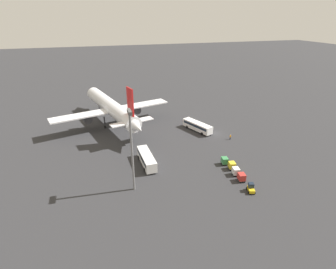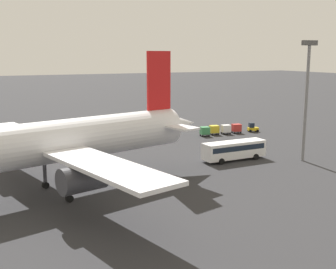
{
  "view_description": "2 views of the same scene",
  "coord_description": "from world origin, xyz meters",
  "px_view_note": "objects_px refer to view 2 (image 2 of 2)",
  "views": [
    {
      "loc": [
        -74.77,
        40.11,
        37.73
      ],
      "look_at": [
        -5.01,
        18.7,
        4.3
      ],
      "focal_mm": 28.0,
      "sensor_mm": 36.0,
      "label": 1
    },
    {
      "loc": [
        26.41,
        85.2,
        17.55
      ],
      "look_at": [
        -5.34,
        18.16,
        3.47
      ],
      "focal_mm": 45.0,
      "sensor_mm": 36.0,
      "label": 2
    }
  ],
  "objects_px": {
    "shuttle_bus_far": "(234,149)",
    "cargo_cart_red": "(236,128)",
    "baggage_tug": "(252,128)",
    "cargo_cart_yellow": "(214,129)",
    "shuttle_bus_near": "(97,135)",
    "cargo_cart_green": "(205,131)",
    "airplane": "(43,144)",
    "worker_person": "(131,130)",
    "cargo_cart_white": "(226,129)"
  },
  "relations": [
    {
      "from": "baggage_tug",
      "to": "cargo_cart_yellow",
      "type": "bearing_deg",
      "value": 14.28
    },
    {
      "from": "cargo_cart_red",
      "to": "cargo_cart_green",
      "type": "distance_m",
      "value": 8.4
    },
    {
      "from": "baggage_tug",
      "to": "cargo_cart_green",
      "type": "relative_size",
      "value": 1.2
    },
    {
      "from": "baggage_tug",
      "to": "cargo_cart_red",
      "type": "xyz_separation_m",
      "value": [
        4.36,
        -0.15,
        0.25
      ]
    },
    {
      "from": "cargo_cart_red",
      "to": "worker_person",
      "type": "bearing_deg",
      "value": -22.77
    },
    {
      "from": "airplane",
      "to": "cargo_cart_white",
      "type": "xyz_separation_m",
      "value": [
        -43.96,
        -26.61,
        -5.61
      ]
    },
    {
      "from": "cargo_cart_red",
      "to": "shuttle_bus_near",
      "type": "bearing_deg",
      "value": -3.05
    },
    {
      "from": "cargo_cart_yellow",
      "to": "cargo_cart_green",
      "type": "relative_size",
      "value": 1.0
    },
    {
      "from": "worker_person",
      "to": "cargo_cart_green",
      "type": "bearing_deg",
      "value": 145.46
    },
    {
      "from": "cargo_cart_red",
      "to": "cargo_cart_yellow",
      "type": "xyz_separation_m",
      "value": [
        5.6,
        -0.5,
        0.0
      ]
    },
    {
      "from": "shuttle_bus_far",
      "to": "baggage_tug",
      "type": "xyz_separation_m",
      "value": [
        -19.04,
        -20.56,
        -0.98
      ]
    },
    {
      "from": "worker_person",
      "to": "cargo_cart_red",
      "type": "relative_size",
      "value": 0.78
    },
    {
      "from": "airplane",
      "to": "worker_person",
      "type": "xyz_separation_m",
      "value": [
        -24.6,
        -35.89,
        -5.94
      ]
    },
    {
      "from": "shuttle_bus_near",
      "to": "baggage_tug",
      "type": "xyz_separation_m",
      "value": [
        -36.52,
        1.87,
        -0.91
      ]
    },
    {
      "from": "shuttle_bus_far",
      "to": "baggage_tug",
      "type": "bearing_deg",
      "value": -134.37
    },
    {
      "from": "shuttle_bus_near",
      "to": "cargo_cart_yellow",
      "type": "distance_m",
      "value": 26.59
    },
    {
      "from": "airplane",
      "to": "cargo_cart_green",
      "type": "relative_size",
      "value": 22.56
    },
    {
      "from": "baggage_tug",
      "to": "cargo_cart_yellow",
      "type": "xyz_separation_m",
      "value": [
        9.96,
        -0.65,
        0.25
      ]
    },
    {
      "from": "cargo_cart_red",
      "to": "cargo_cart_yellow",
      "type": "height_order",
      "value": "same"
    },
    {
      "from": "shuttle_bus_far",
      "to": "cargo_cart_yellow",
      "type": "relative_size",
      "value": 5.08
    },
    {
      "from": "shuttle_bus_far",
      "to": "cargo_cart_yellow",
      "type": "distance_m",
      "value": 23.09
    },
    {
      "from": "shuttle_bus_near",
      "to": "airplane",
      "type": "bearing_deg",
      "value": 41.13
    },
    {
      "from": "cargo_cart_red",
      "to": "cargo_cart_green",
      "type": "relative_size",
      "value": 1.0
    },
    {
      "from": "baggage_tug",
      "to": "cargo_cart_red",
      "type": "relative_size",
      "value": 1.2
    },
    {
      "from": "shuttle_bus_far",
      "to": "shuttle_bus_near",
      "type": "bearing_deg",
      "value": -53.65
    },
    {
      "from": "shuttle_bus_near",
      "to": "cargo_cart_yellow",
      "type": "relative_size",
      "value": 5.57
    },
    {
      "from": "shuttle_bus_far",
      "to": "cargo_cart_red",
      "type": "relative_size",
      "value": 5.08
    },
    {
      "from": "cargo_cart_yellow",
      "to": "shuttle_bus_near",
      "type": "bearing_deg",
      "value": -2.62
    },
    {
      "from": "airplane",
      "to": "shuttle_bus_far",
      "type": "bearing_deg",
      "value": 175.97
    },
    {
      "from": "cargo_cart_white",
      "to": "cargo_cart_yellow",
      "type": "bearing_deg",
      "value": -9.52
    },
    {
      "from": "baggage_tug",
      "to": "cargo_cart_green",
      "type": "bearing_deg",
      "value": 18.1
    },
    {
      "from": "shuttle_bus_near",
      "to": "cargo_cart_white",
      "type": "xyz_separation_m",
      "value": [
        -29.35,
        1.69,
        -0.66
      ]
    },
    {
      "from": "worker_person",
      "to": "cargo_cart_green",
      "type": "relative_size",
      "value": 0.78
    },
    {
      "from": "cargo_cart_green",
      "to": "cargo_cart_red",
      "type": "bearing_deg",
      "value": -178.83
    },
    {
      "from": "baggage_tug",
      "to": "worker_person",
      "type": "distance_m",
      "value": 28.16
    },
    {
      "from": "cargo_cart_yellow",
      "to": "shuttle_bus_far",
      "type": "bearing_deg",
      "value": 66.82
    },
    {
      "from": "cargo_cart_yellow",
      "to": "airplane",
      "type": "bearing_deg",
      "value": 33.34
    },
    {
      "from": "airplane",
      "to": "shuttle_bus_near",
      "type": "height_order",
      "value": "airplane"
    },
    {
      "from": "cargo_cart_green",
      "to": "worker_person",
      "type": "bearing_deg",
      "value": -34.54
    },
    {
      "from": "baggage_tug",
      "to": "cargo_cart_yellow",
      "type": "distance_m",
      "value": 9.98
    },
    {
      "from": "shuttle_bus_near",
      "to": "cargo_cart_white",
      "type": "distance_m",
      "value": 29.41
    },
    {
      "from": "baggage_tug",
      "to": "cargo_cart_white",
      "type": "xyz_separation_m",
      "value": [
        7.16,
        -0.18,
        0.25
      ]
    },
    {
      "from": "shuttle_bus_far",
      "to": "cargo_cart_red",
      "type": "bearing_deg",
      "value": -126.89
    },
    {
      "from": "baggage_tug",
      "to": "cargo_cart_red",
      "type": "bearing_deg",
      "value": 16.02
    },
    {
      "from": "worker_person",
      "to": "cargo_cart_green",
      "type": "height_order",
      "value": "cargo_cart_green"
    },
    {
      "from": "worker_person",
      "to": "cargo_cart_green",
      "type": "distance_m",
      "value": 16.72
    },
    {
      "from": "cargo_cart_red",
      "to": "shuttle_bus_far",
      "type": "bearing_deg",
      "value": 54.67
    },
    {
      "from": "shuttle_bus_far",
      "to": "cargo_cart_green",
      "type": "distance_m",
      "value": 21.49
    },
    {
      "from": "airplane",
      "to": "cargo_cart_yellow",
      "type": "relative_size",
      "value": 22.56
    },
    {
      "from": "worker_person",
      "to": "cargo_cart_yellow",
      "type": "distance_m",
      "value": 18.76
    }
  ]
}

